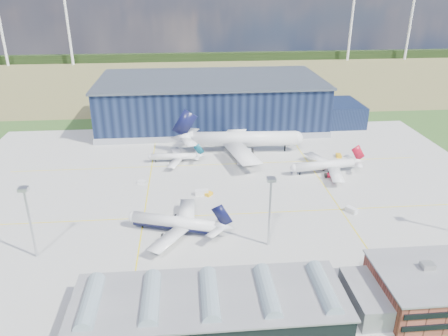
% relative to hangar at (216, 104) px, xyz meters
% --- Properties ---
extents(ground, '(600.00, 600.00, 0.00)m').
position_rel_hangar_xyz_m(ground, '(-2.81, -94.80, -11.62)').
color(ground, '#294F1D').
rests_on(ground, ground).
extents(apron, '(220.00, 160.00, 0.08)m').
position_rel_hangar_xyz_m(apron, '(-2.81, -84.80, -11.59)').
color(apron, '#ADADA8').
rests_on(apron, ground).
extents(farmland, '(600.00, 220.00, 0.01)m').
position_rel_hangar_xyz_m(farmland, '(-2.81, 125.20, -11.62)').
color(farmland, olive).
rests_on(farmland, ground).
extents(treeline, '(600.00, 8.00, 8.00)m').
position_rel_hangar_xyz_m(treeline, '(-2.81, 205.20, -7.62)').
color(treeline, black).
rests_on(treeline, ground).
extents(hangar, '(145.00, 62.00, 26.10)m').
position_rel_hangar_xyz_m(hangar, '(0.00, 0.00, 0.00)').
color(hangar, black).
rests_on(hangar, ground).
extents(glass_concourse, '(78.00, 23.00, 8.60)m').
position_rel_hangar_xyz_m(glass_concourse, '(-9.26, -154.80, -7.93)').
color(glass_concourse, black).
rests_on(glass_concourse, ground).
extents(light_mast_west, '(2.60, 2.60, 23.00)m').
position_rel_hangar_xyz_m(light_mast_west, '(-62.81, -124.80, 3.82)').
color(light_mast_west, '#B4B6BC').
rests_on(light_mast_west, ground).
extents(light_mast_center, '(2.60, 2.60, 23.00)m').
position_rel_hangar_xyz_m(light_mast_center, '(7.19, -124.80, 3.82)').
color(light_mast_center, '#B4B6BC').
rests_on(light_mast_center, ground).
extents(airliner_navy, '(45.55, 45.06, 11.80)m').
position_rel_hangar_xyz_m(airliner_navy, '(-21.85, -114.81, -5.72)').
color(airliner_navy, white).
rests_on(airliner_navy, ground).
extents(airliner_red, '(38.25, 37.60, 11.20)m').
position_rel_hangar_xyz_m(airliner_red, '(40.70, -73.07, -6.01)').
color(airliner_red, white).
rests_on(airliner_red, ground).
extents(airliner_widebody, '(66.68, 65.39, 20.59)m').
position_rel_hangar_xyz_m(airliner_widebody, '(9.95, -45.55, -1.32)').
color(airliner_widebody, white).
rests_on(airliner_widebody, ground).
extents(airliner_regional, '(27.26, 26.73, 8.47)m').
position_rel_hangar_xyz_m(airliner_regional, '(-23.09, -55.27, -7.38)').
color(airliner_regional, white).
rests_on(airliner_regional, ground).
extents(gse_tug_a, '(3.71, 4.42, 1.58)m').
position_rel_hangar_xyz_m(gse_tug_a, '(-36.18, -140.80, -10.83)').
color(gse_tug_a, yellow).
rests_on(gse_tug_a, ground).
extents(gse_tug_b, '(3.38, 3.50, 1.27)m').
position_rel_hangar_xyz_m(gse_tug_b, '(-9.31, -89.72, -10.98)').
color(gse_tug_b, yellow).
rests_on(gse_tug_b, ground).
extents(gse_van_a, '(5.03, 2.22, 2.19)m').
position_rel_hangar_xyz_m(gse_van_a, '(-11.93, -89.02, -10.52)').
color(gse_van_a, silver).
rests_on(gse_van_a, ground).
extents(gse_cart_a, '(2.57, 3.20, 1.21)m').
position_rel_hangar_xyz_m(gse_cart_a, '(28.10, -73.18, -11.01)').
color(gse_cart_a, silver).
rests_on(gse_cart_a, ground).
extents(gse_van_b, '(3.89, 4.63, 1.95)m').
position_rel_hangar_xyz_m(gse_van_b, '(40.33, -107.25, -10.64)').
color(gse_van_b, silver).
rests_on(gse_van_b, ground).
extents(gse_tug_c, '(2.63, 3.77, 1.54)m').
position_rel_hangar_xyz_m(gse_tug_c, '(52.92, -56.36, -10.85)').
color(gse_tug_c, yellow).
rests_on(gse_tug_c, ground).
extents(gse_cart_b, '(3.60, 2.87, 1.37)m').
position_rel_hangar_xyz_m(gse_cart_b, '(-35.66, -76.74, -10.93)').
color(gse_cart_b, silver).
rests_on(gse_cart_b, ground).
extents(car_b, '(3.57, 2.17, 1.11)m').
position_rel_hangar_xyz_m(car_b, '(43.90, -142.80, -11.06)').
color(car_b, '#99999E').
rests_on(car_b, ground).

